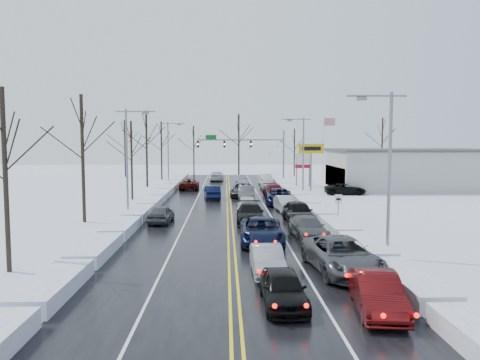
{
  "coord_description": "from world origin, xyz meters",
  "views": [
    {
      "loc": [
        -0.35,
        -42.87,
        6.46
      ],
      "look_at": [
        1.1,
        3.42,
        2.5
      ],
      "focal_mm": 35.0,
      "sensor_mm": 36.0,
      "label": 1
    }
  ],
  "objects_px": {
    "queued_car_0": "(283,306)",
    "dealership_building": "(410,169)",
    "tires_plus_sign": "(311,152)",
    "traffic_signal_mast": "(250,147)",
    "flagpole": "(324,144)",
    "oncoming_car_0": "(212,199)"
  },
  "relations": [
    {
      "from": "traffic_signal_mast",
      "to": "queued_car_0",
      "type": "distance_m",
      "value": 53.46
    },
    {
      "from": "traffic_signal_mast",
      "to": "dealership_building",
      "type": "xyz_separation_m",
      "value": [
        20.53,
        -9.99,
        -2.82
      ]
    },
    {
      "from": "traffic_signal_mast",
      "to": "oncoming_car_0",
      "type": "xyz_separation_m",
      "value": [
        -5.26,
        -19.95,
        -5.48
      ]
    },
    {
      "from": "traffic_signal_mast",
      "to": "flagpole",
      "type": "distance_m",
      "value": 11.9
    },
    {
      "from": "flagpole",
      "to": "oncoming_car_0",
      "type": "relative_size",
      "value": 2.2
    },
    {
      "from": "queued_car_0",
      "to": "dealership_building",
      "type": "bearing_deg",
      "value": 61.9
    },
    {
      "from": "dealership_building",
      "to": "oncoming_car_0",
      "type": "bearing_deg",
      "value": -158.88
    },
    {
      "from": "tires_plus_sign",
      "to": "oncoming_car_0",
      "type": "height_order",
      "value": "tires_plus_sign"
    },
    {
      "from": "flagpole",
      "to": "dealership_building",
      "type": "height_order",
      "value": "flagpole"
    },
    {
      "from": "traffic_signal_mast",
      "to": "flagpole",
      "type": "relative_size",
      "value": 1.33
    },
    {
      "from": "dealership_building",
      "to": "oncoming_car_0",
      "type": "distance_m",
      "value": 27.77
    },
    {
      "from": "traffic_signal_mast",
      "to": "tires_plus_sign",
      "type": "height_order",
      "value": "traffic_signal_mast"
    },
    {
      "from": "tires_plus_sign",
      "to": "flagpole",
      "type": "height_order",
      "value": "flagpole"
    },
    {
      "from": "flagpole",
      "to": "dealership_building",
      "type": "relative_size",
      "value": 0.49
    },
    {
      "from": "queued_car_0",
      "to": "tires_plus_sign",
      "type": "bearing_deg",
      "value": 77.18
    },
    {
      "from": "flagpole",
      "to": "dealership_building",
      "type": "bearing_deg",
      "value": -53.73
    },
    {
      "from": "traffic_signal_mast",
      "to": "queued_car_0",
      "type": "bearing_deg",
      "value": -91.68
    },
    {
      "from": "tires_plus_sign",
      "to": "dealership_building",
      "type": "distance_m",
      "value": 13.82
    },
    {
      "from": "traffic_signal_mast",
      "to": "tires_plus_sign",
      "type": "xyz_separation_m",
      "value": [
        7.05,
        -12.0,
        -0.49
      ]
    },
    {
      "from": "traffic_signal_mast",
      "to": "tires_plus_sign",
      "type": "distance_m",
      "value": 13.92
    },
    {
      "from": "dealership_building",
      "to": "queued_car_0",
      "type": "height_order",
      "value": "dealership_building"
    },
    {
      "from": "traffic_signal_mast",
      "to": "queued_car_0",
      "type": "relative_size",
      "value": 3.22
    }
  ]
}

